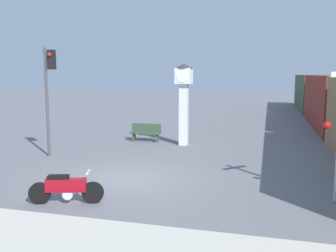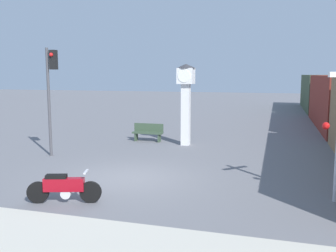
{
  "view_description": "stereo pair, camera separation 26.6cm",
  "coord_description": "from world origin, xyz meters",
  "px_view_note": "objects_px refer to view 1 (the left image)",
  "views": [
    {
      "loc": [
        4.44,
        -11.5,
        3.5
      ],
      "look_at": [
        0.96,
        1.38,
        1.64
      ],
      "focal_mm": 40.0,
      "sensor_mm": 36.0,
      "label": 1
    },
    {
      "loc": [
        4.7,
        -11.43,
        3.5
      ],
      "look_at": [
        0.96,
        1.38,
        1.64
      ],
      "focal_mm": 40.0,
      "sensor_mm": 36.0,
      "label": 2
    }
  ],
  "objects_px": {
    "freight_train": "(335,101)",
    "clock_tower": "(184,92)",
    "motorcycle": "(66,188)",
    "bench": "(146,132)",
    "traffic_light": "(49,83)"
  },
  "relations": [
    {
      "from": "traffic_light",
      "to": "bench",
      "type": "relative_size",
      "value": 2.86
    },
    {
      "from": "traffic_light",
      "to": "bench",
      "type": "bearing_deg",
      "value": 58.84
    },
    {
      "from": "bench",
      "to": "freight_train",
      "type": "bearing_deg",
      "value": 39.24
    },
    {
      "from": "clock_tower",
      "to": "traffic_light",
      "type": "distance_m",
      "value": 6.32
    },
    {
      "from": "clock_tower",
      "to": "bench",
      "type": "distance_m",
      "value": 3.07
    },
    {
      "from": "clock_tower",
      "to": "freight_train",
      "type": "relative_size",
      "value": 0.11
    },
    {
      "from": "motorcycle",
      "to": "bench",
      "type": "xyz_separation_m",
      "value": [
        -0.94,
        9.61,
        0.06
      ]
    },
    {
      "from": "traffic_light",
      "to": "bench",
      "type": "distance_m",
      "value": 5.88
    },
    {
      "from": "traffic_light",
      "to": "bench",
      "type": "height_order",
      "value": "traffic_light"
    },
    {
      "from": "bench",
      "to": "clock_tower",
      "type": "bearing_deg",
      "value": -12.53
    },
    {
      "from": "freight_train",
      "to": "clock_tower",
      "type": "bearing_deg",
      "value": -132.64
    },
    {
      "from": "clock_tower",
      "to": "bench",
      "type": "bearing_deg",
      "value": 167.47
    },
    {
      "from": "motorcycle",
      "to": "freight_train",
      "type": "height_order",
      "value": "freight_train"
    },
    {
      "from": "clock_tower",
      "to": "bench",
      "type": "relative_size",
      "value": 2.49
    },
    {
      "from": "motorcycle",
      "to": "bench",
      "type": "bearing_deg",
      "value": 78.21
    }
  ]
}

